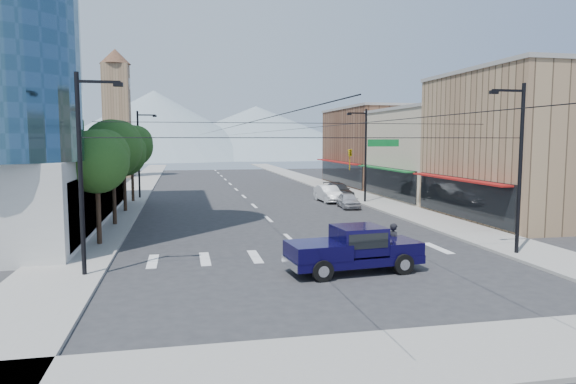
% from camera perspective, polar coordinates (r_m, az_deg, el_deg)
% --- Properties ---
extents(ground, '(160.00, 160.00, 0.00)m').
position_cam_1_polar(ground, '(26.22, 2.91, -7.65)').
color(ground, '#28282B').
rests_on(ground, ground).
extents(sidewalk_left, '(4.00, 120.00, 0.15)m').
position_cam_1_polar(sidewalk_left, '(65.19, -16.51, 0.30)').
color(sidewalk_left, gray).
rests_on(sidewalk_left, ground).
extents(sidewalk_right, '(4.00, 120.00, 0.15)m').
position_cam_1_polar(sidewalk_right, '(67.52, 4.22, 0.71)').
color(sidewalk_right, gray).
rests_on(sidewalk_right, ground).
extents(sidewalk_cross, '(28.00, 4.00, 0.15)m').
position_cam_1_polar(sidewalk_cross, '(15.45, 14.74, -17.38)').
color(sidewalk_cross, gray).
rests_on(sidewalk_cross, ground).
extents(shop_near, '(12.00, 14.00, 11.00)m').
position_cam_1_polar(shop_near, '(43.61, 25.74, 4.47)').
color(shop_near, '#8C6B4C').
rests_on(shop_near, ground).
extents(shop_mid, '(12.00, 14.00, 9.00)m').
position_cam_1_polar(shop_mid, '(55.41, 16.87, 3.94)').
color(shop_mid, tan).
rests_on(shop_mid, ground).
extents(shop_far, '(12.00, 18.00, 10.00)m').
position_cam_1_polar(shop_far, '(69.88, 10.60, 4.85)').
color(shop_far, brown).
rests_on(shop_far, ground).
extents(clock_tower, '(4.80, 4.80, 20.40)m').
position_cam_1_polar(clock_tower, '(87.36, -18.48, 8.53)').
color(clock_tower, '#8C6B4C').
rests_on(clock_tower, ground).
extents(mountain_left, '(80.00, 80.00, 22.00)m').
position_cam_1_polar(mountain_left, '(174.94, -14.60, 7.28)').
color(mountain_left, gray).
rests_on(mountain_left, ground).
extents(mountain_right, '(90.00, 90.00, 18.00)m').
position_cam_1_polar(mountain_right, '(186.57, -3.56, 6.74)').
color(mountain_right, gray).
rests_on(mountain_right, ground).
extents(tree_near, '(3.65, 3.64, 6.71)m').
position_cam_1_polar(tree_near, '(31.13, -20.25, 3.42)').
color(tree_near, black).
rests_on(tree_near, ground).
extents(tree_midnear, '(4.09, 4.09, 7.52)m').
position_cam_1_polar(tree_midnear, '(38.05, -18.72, 4.76)').
color(tree_midnear, black).
rests_on(tree_midnear, ground).
extents(tree_midfar, '(3.65, 3.64, 6.71)m').
position_cam_1_polar(tree_midfar, '(45.02, -17.62, 4.15)').
color(tree_midfar, black).
rests_on(tree_midfar, ground).
extents(tree_far, '(4.09, 4.09, 7.52)m').
position_cam_1_polar(tree_far, '(51.97, -16.85, 5.03)').
color(tree_far, black).
rests_on(tree_far, ground).
extents(signal_rig, '(21.80, 0.20, 9.00)m').
position_cam_1_polar(signal_rig, '(24.63, 3.99, 2.41)').
color(signal_rig, black).
rests_on(signal_rig, ground).
extents(lamp_pole_nw, '(2.00, 0.25, 9.00)m').
position_cam_1_polar(lamp_pole_nw, '(54.84, -16.14, 4.40)').
color(lamp_pole_nw, black).
rests_on(lamp_pole_nw, ground).
extents(lamp_pole_ne, '(2.00, 0.25, 9.00)m').
position_cam_1_polar(lamp_pole_ne, '(49.72, 8.48, 4.44)').
color(lamp_pole_ne, black).
rests_on(lamp_pole_ne, ground).
extents(pickup_truck, '(6.51, 2.97, 2.14)m').
position_cam_1_polar(pickup_truck, '(23.99, 7.28, -6.23)').
color(pickup_truck, '#0A0632').
rests_on(pickup_truck, ground).
extents(pedestrian, '(0.61, 0.81, 2.01)m').
position_cam_1_polar(pedestrian, '(25.99, 11.68, -5.61)').
color(pedestrian, black).
rests_on(pedestrian, ground).
extents(parked_car_near, '(1.94, 4.11, 1.36)m').
position_cam_1_polar(parked_car_near, '(46.24, 6.71, -0.93)').
color(parked_car_near, '#B5B4B9').
rests_on(parked_car_near, ground).
extents(parked_car_mid, '(1.91, 4.92, 1.60)m').
position_cam_1_polar(parked_car_mid, '(50.55, 4.52, -0.20)').
color(parked_car_mid, white).
rests_on(parked_car_mid, ground).
extents(parked_car_far, '(2.26, 5.46, 1.58)m').
position_cam_1_polar(parked_car_far, '(53.51, 5.61, 0.12)').
color(parked_car_far, '#2C2C2E').
rests_on(parked_car_far, ground).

